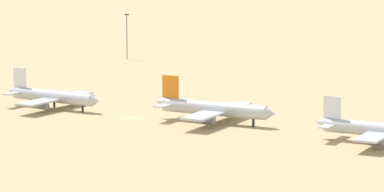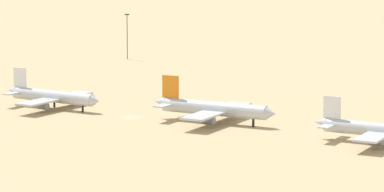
# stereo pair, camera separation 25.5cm
# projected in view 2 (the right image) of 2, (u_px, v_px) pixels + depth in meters

# --- Properties ---
(ground) EXTENTS (4000.00, 4000.00, 0.00)m
(ground) POSITION_uv_depth(u_px,v_px,m) (130.00, 118.00, 276.19)
(ground) COLOR tan
(parked_jet_white_2) EXTENTS (33.14, 27.80, 10.96)m
(parked_jet_white_2) POSITION_uv_depth(u_px,v_px,m) (52.00, 96.00, 289.68)
(parked_jet_white_2) COLOR silver
(parked_jet_white_2) RESTS_ON ground
(parked_jet_orange_3) EXTENTS (35.66, 29.90, 11.80)m
(parked_jet_orange_3) POSITION_uv_depth(u_px,v_px,m) (213.00, 109.00, 267.66)
(parked_jet_orange_3) COLOR silver
(parked_jet_orange_3) RESTS_ON ground
(parked_jet_white_4) EXTENTS (32.00, 26.83, 10.59)m
(parked_jet_white_4) POSITION_uv_depth(u_px,v_px,m) (377.00, 130.00, 240.93)
(parked_jet_white_4) COLOR silver
(parked_jet_white_4) RESTS_ON ground
(light_pole_mid) EXTENTS (1.80, 0.50, 18.01)m
(light_pole_mid) POSITION_uv_depth(u_px,v_px,m) (127.00, 33.00, 404.44)
(light_pole_mid) COLOR #59595E
(light_pole_mid) RESTS_ON ground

